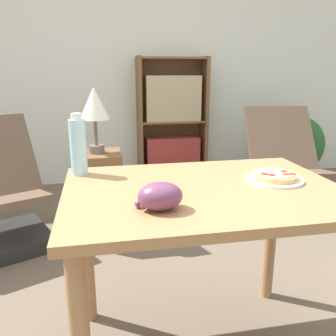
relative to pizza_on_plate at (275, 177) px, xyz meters
name	(u,v)px	position (x,y,z in m)	size (l,w,h in m)	color
wall_back	(130,60)	(-0.33, 2.61, 0.52)	(8.00, 0.05, 2.60)	silver
dining_table	(204,216)	(-0.31, -0.03, -0.13)	(1.07, 0.77, 0.77)	#A37549
pizza_on_plate	(275,177)	(0.00, 0.00, 0.00)	(0.23, 0.23, 0.04)	white
grape_bunch	(160,196)	(-0.51, -0.22, 0.03)	(0.16, 0.11, 0.09)	#6B3856
drink_bottle	(78,146)	(-0.79, 0.25, 0.11)	(0.07, 0.07, 0.26)	#A3DBEA
lounge_chair_far	(285,178)	(0.89, 1.46, -0.49)	(0.67, 0.82, 0.88)	black
bookshelf	(172,126)	(0.08, 2.45, -0.17)	(0.74, 0.27, 1.34)	brown
side_table	(99,195)	(-0.72, 1.24, -0.46)	(0.34, 0.34, 0.63)	brown
table_lamp	(94,107)	(-0.72, 1.24, 0.18)	(0.21, 0.21, 0.46)	#665B51
potted_plant_floor	(300,148)	(1.41, 2.09, -0.38)	(0.50, 0.43, 0.72)	#8E5B42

